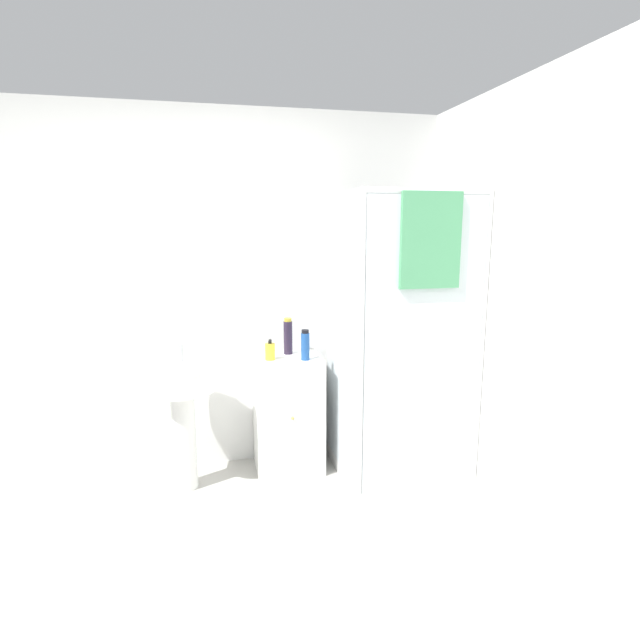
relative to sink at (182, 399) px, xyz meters
The scene contains 8 objects.
wall_back 0.75m from the sink, 62.43° to the left, with size 6.40×0.06×2.50m, color white.
wall_right 2.40m from the sink, 35.69° to the right, with size 0.06×6.40×2.50m, color white.
shower_enclosure 1.40m from the sink, ahead, with size 0.82×0.85×1.93m.
vanity_cabinet 0.75m from the sink, ahead, with size 0.47×0.40×0.82m.
sink is the anchor object (origin of this frame).
soap_dispenser 0.65m from the sink, ahead, with size 0.07×0.07×0.15m.
shampoo_bottle_tall_black 0.83m from the sink, 16.24° to the left, with size 0.06×0.06×0.26m.
shampoo_bottle_blue 0.88m from the sink, ahead, with size 0.06×0.06×0.21m.
Camera 1 is at (0.01, -1.84, 1.73)m, focal length 28.00 mm.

